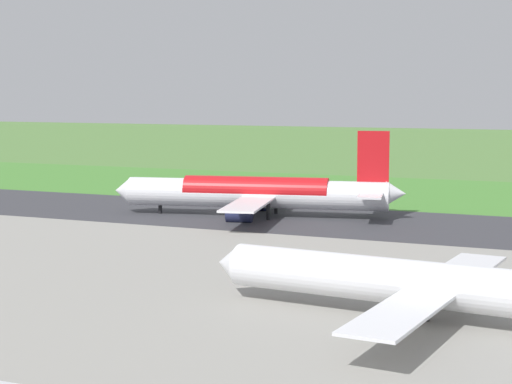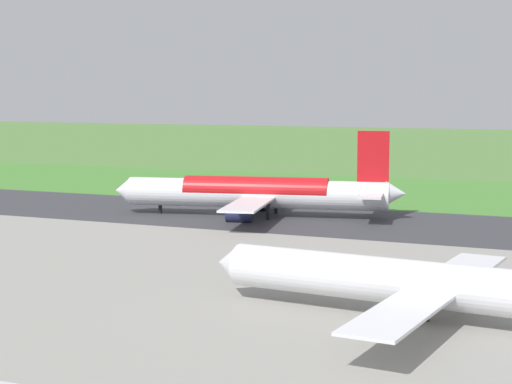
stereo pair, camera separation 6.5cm
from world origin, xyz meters
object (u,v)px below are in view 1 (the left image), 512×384
at_px(airliner_main, 258,193).
at_px(airliner_parked_near, 430,284).
at_px(no_stopping_sign, 209,180).
at_px(traffic_cone_orange, 184,184).

relative_size(airliner_main, airliner_parked_near, 1.12).
xyz_separation_m(airliner_parked_near, no_stopping_sign, (74.87, -102.96, -2.29)).
xyz_separation_m(airliner_parked_near, traffic_cone_orange, (81.50, -102.67, -3.54)).
bearing_deg(airliner_main, traffic_cone_orange, -48.45).
distance_m(airliner_parked_near, no_stopping_sign, 127.33).
bearing_deg(traffic_cone_orange, airliner_main, 131.55).
bearing_deg(airliner_main, no_stopping_sign, -54.04).
relative_size(no_stopping_sign, traffic_cone_orange, 4.64).
bearing_deg(no_stopping_sign, airliner_parked_near, 126.02).
bearing_deg(airliner_parked_near, traffic_cone_orange, -51.56).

